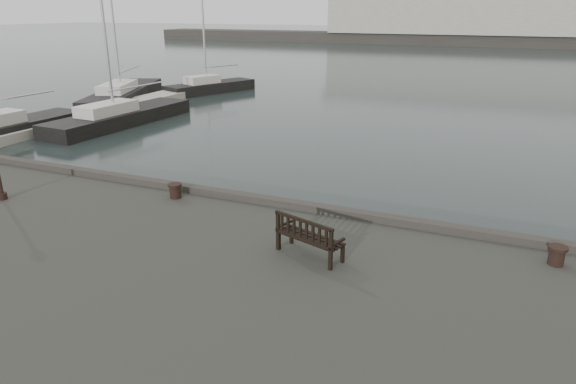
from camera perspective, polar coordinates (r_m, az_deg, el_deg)
name	(u,v)px	position (r m, az deg, el deg)	size (l,w,h in m)	color
ground	(342,269)	(13.45, 6.05, -8.55)	(400.00, 400.00, 0.00)	black
pontoon	(61,122)	(32.26, -23.94, 7.12)	(2.00, 24.00, 0.50)	#B7B3A9
breakwater	(474,21)	(103.69, 19.93, 17.44)	(140.00, 9.50, 12.20)	#383530
bench	(309,244)	(10.48, 2.36, -5.81)	(1.55, 0.93, 0.84)	black
bollard_left	(175,191)	(14.02, -12.43, 0.14)	(0.37, 0.37, 0.39)	black
bollard_right	(557,256)	(11.47, 27.69, -6.27)	(0.37, 0.37, 0.39)	black
yacht_a	(10,133)	(30.62, -28.52, 5.81)	(2.49, 8.45, 11.65)	black
yacht_b	(124,96)	(40.46, -17.75, 10.10)	(7.12, 12.15, 15.67)	black
yacht_c	(121,120)	(31.52, -18.03, 7.57)	(2.92, 9.98, 13.23)	black
yacht_d	(211,90)	(42.44, -8.59, 11.19)	(4.72, 7.88, 9.92)	black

